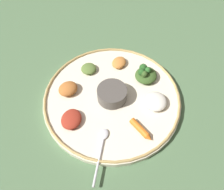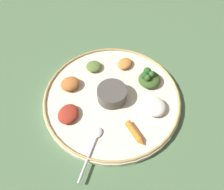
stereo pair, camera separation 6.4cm
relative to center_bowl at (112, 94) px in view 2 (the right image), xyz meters
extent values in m
plane|color=#4C6B47|center=(0.00, 0.00, -0.04)|extent=(2.40, 2.40, 0.00)
cylinder|color=beige|center=(0.00, 0.00, -0.03)|extent=(0.44, 0.44, 0.02)
torus|color=tan|center=(0.00, 0.00, -0.02)|extent=(0.43, 0.43, 0.01)
cylinder|color=#4C4742|center=(0.00, 0.00, 0.00)|extent=(0.09, 0.09, 0.04)
cylinder|color=#99471E|center=(0.00, 0.00, 0.02)|extent=(0.08, 0.08, 0.01)
ellipsoid|color=silver|center=(0.13, 0.02, -0.02)|extent=(0.04, 0.03, 0.01)
cylinder|color=silver|center=(0.21, 0.04, -0.02)|extent=(0.13, 0.03, 0.01)
ellipsoid|color=#385623|center=(-0.11, 0.08, -0.01)|extent=(0.10, 0.09, 0.03)
sphere|color=#2D6628|center=(-0.12, 0.08, 0.01)|extent=(0.02, 0.02, 0.02)
sphere|color=#23511E|center=(-0.10, 0.06, 0.01)|extent=(0.02, 0.02, 0.02)
sphere|color=#385623|center=(-0.10, 0.07, 0.01)|extent=(0.02, 0.02, 0.02)
sphere|color=#23511E|center=(-0.12, 0.06, 0.02)|extent=(0.03, 0.03, 0.03)
cylinder|color=orange|center=(0.08, 0.11, -0.01)|extent=(0.05, 0.07, 0.02)
cone|color=orange|center=(0.10, 0.15, -0.01)|extent=(0.02, 0.02, 0.02)
ellipsoid|color=maroon|center=(0.12, -0.08, -0.01)|extent=(0.08, 0.07, 0.02)
ellipsoid|color=#C67A38|center=(-0.14, -0.03, -0.01)|extent=(0.06, 0.05, 0.02)
ellipsoid|color=#B2662D|center=(0.03, -0.14, -0.01)|extent=(0.08, 0.08, 0.03)
ellipsoid|color=#567033|center=(-0.08, -0.11, -0.01)|extent=(0.07, 0.07, 0.02)
ellipsoid|color=silver|center=(-0.02, 0.13, -0.01)|extent=(0.09, 0.08, 0.03)
camera|label=1|loc=(0.42, 0.15, 0.63)|focal=40.13mm
camera|label=2|loc=(0.39, 0.21, 0.63)|focal=40.13mm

